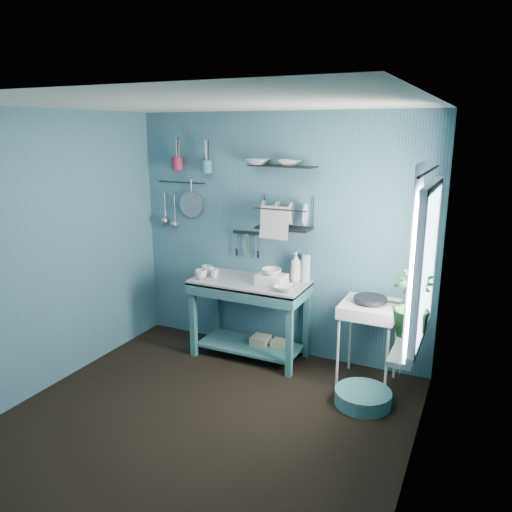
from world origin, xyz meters
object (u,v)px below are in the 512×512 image
at_px(mug_right, 207,270).
at_px(utensil_cup_magenta, 177,164).
at_px(frying_pan, 370,299).
at_px(storage_tin_large, 261,346).
at_px(floor_basin, 363,397).
at_px(potted_plant, 411,304).
at_px(colander, 191,204).
at_px(mug_mid, 214,273).
at_px(water_bottle, 306,268).
at_px(dish_rack, 284,213).
at_px(mug_left, 201,274).
at_px(utensil_cup_teal, 207,167).
at_px(storage_tin_small, 279,349).
at_px(wash_tub, 272,279).
at_px(soap_bottle, 296,266).
at_px(work_counter, 250,319).
at_px(hotplate_stand, 368,344).

bearing_deg(mug_right, utensil_cup_magenta, 156.13).
distance_m(frying_pan, storage_tin_large, 1.35).
height_order(frying_pan, floor_basin, frying_pan).
bearing_deg(potted_plant, colander, 158.95).
relative_size(mug_mid, water_bottle, 0.36).
height_order(dish_rack, storage_tin_large, dish_rack).
distance_m(mug_left, colander, 0.83).
height_order(mug_right, floor_basin, mug_right).
xyz_separation_m(mug_left, storage_tin_large, (0.58, 0.21, -0.77)).
bearing_deg(floor_basin, utensil_cup_teal, 161.32).
bearing_deg(colander, storage_tin_small, -7.87).
height_order(wash_tub, frying_pan, wash_tub).
bearing_deg(soap_bottle, frying_pan, -17.09).
distance_m(mug_right, utensil_cup_magenta, 1.20).
bearing_deg(mug_mid, dish_rack, 17.50).
relative_size(mug_right, soap_bottle, 0.41).
distance_m(work_counter, floor_basin, 1.42).
xyz_separation_m(mug_right, wash_tub, (0.75, -0.02, 0.00)).
relative_size(hotplate_stand, dish_rack, 1.45).
height_order(work_counter, hotplate_stand, work_counter).
height_order(mug_left, frying_pan, mug_left).
bearing_deg(utensil_cup_magenta, storage_tin_large, -8.32).
distance_m(mug_mid, water_bottle, 0.95).
relative_size(dish_rack, potted_plant, 1.11).
distance_m(mug_mid, wash_tub, 0.63).
xyz_separation_m(mug_mid, dish_rack, (0.68, 0.22, 0.65)).
distance_m(mug_mid, utensil_cup_teal, 1.12).
relative_size(utensil_cup_teal, floor_basin, 0.27).
relative_size(mug_mid, hotplate_stand, 0.13).
distance_m(frying_pan, potted_plant, 0.85).
xyz_separation_m(mug_right, water_bottle, (1.02, 0.22, 0.09)).
height_order(mug_mid, wash_tub, wash_tub).
distance_m(hotplate_stand, storage_tin_large, 1.18).
distance_m(mug_mid, storage_tin_large, 0.91).
height_order(mug_mid, soap_bottle, soap_bottle).
bearing_deg(frying_pan, mug_left, -176.40).
relative_size(hotplate_stand, colander, 2.85).
bearing_deg(wash_tub, water_bottle, 41.63).
bearing_deg(dish_rack, water_bottle, 8.23).
distance_m(utensil_cup_teal, potted_plant, 2.61).
bearing_deg(dish_rack, potted_plant, -41.04).
height_order(mug_right, dish_rack, dish_rack).
height_order(wash_tub, floor_basin, wash_tub).
relative_size(mug_left, frying_pan, 0.41).
relative_size(mug_mid, soap_bottle, 0.33).
xyz_separation_m(mug_mid, mug_right, (-0.12, 0.06, 0.00)).
bearing_deg(utensil_cup_magenta, frying_pan, -6.66).
bearing_deg(soap_bottle, utensil_cup_magenta, 179.76).
bearing_deg(work_counter, colander, 171.24).
bearing_deg(utensil_cup_teal, wash_tub, -14.89).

